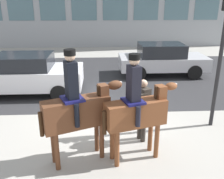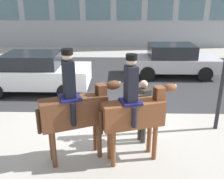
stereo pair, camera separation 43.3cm
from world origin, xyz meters
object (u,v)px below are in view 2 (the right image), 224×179
(mounted_horse_lead, at_px, (75,108))
(pedestrian_bystander, at_px, (142,107))
(mounted_horse_companion, at_px, (134,110))
(street_car_far_lane, at_px, (172,60))
(street_car_near_lane, at_px, (36,72))

(mounted_horse_lead, xyz_separation_m, pedestrian_bystander, (1.57, 0.76, -0.29))
(mounted_horse_companion, distance_m, pedestrian_bystander, 0.85)
(pedestrian_bystander, xyz_separation_m, street_car_far_lane, (2.02, 6.12, -0.20))
(mounted_horse_companion, height_order, street_car_near_lane, mounted_horse_companion)
(mounted_horse_lead, distance_m, mounted_horse_companion, 1.31)
(mounted_horse_lead, distance_m, pedestrian_bystander, 1.76)
(mounted_horse_lead, bearing_deg, mounted_horse_companion, -22.92)
(pedestrian_bystander, distance_m, street_car_far_lane, 6.45)
(pedestrian_bystander, distance_m, street_car_near_lane, 5.44)
(mounted_horse_lead, relative_size, pedestrian_bystander, 1.54)
(street_car_near_lane, bearing_deg, street_car_far_lane, 21.64)
(pedestrian_bystander, bearing_deg, street_car_near_lane, -70.09)
(pedestrian_bystander, xyz_separation_m, street_car_near_lane, (-3.91, 3.77, -0.19))
(street_car_near_lane, bearing_deg, mounted_horse_lead, -62.59)
(mounted_horse_lead, xyz_separation_m, mounted_horse_companion, (1.31, -0.01, -0.04))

